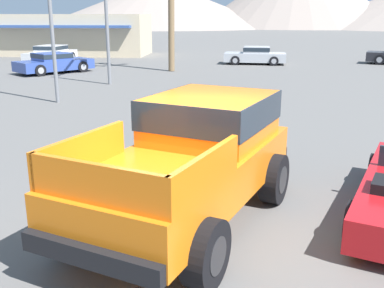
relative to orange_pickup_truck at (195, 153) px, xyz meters
The scene contains 6 objects.
ground_plane 1.22m from the orange_pickup_truck, 100.80° to the right, with size 320.00×320.00×0.00m, color #5B5956.
orange_pickup_truck is the anchor object (origin of this frame).
parked_car_silver 24.30m from the orange_pickup_truck, 84.98° to the left, with size 4.21×2.23×1.16m.
parked_car_blue 20.69m from the orange_pickup_truck, 117.67° to the left, with size 4.11×4.37×1.14m.
parked_car_white 26.64m from the orange_pickup_truck, 116.69° to the left, with size 2.42×4.54×1.19m.
storefront_building 33.09m from the orange_pickup_truck, 112.86° to the left, with size 12.69×5.88×3.27m.
Camera 1 is at (0.65, -6.24, 3.19)m, focal length 42.00 mm.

